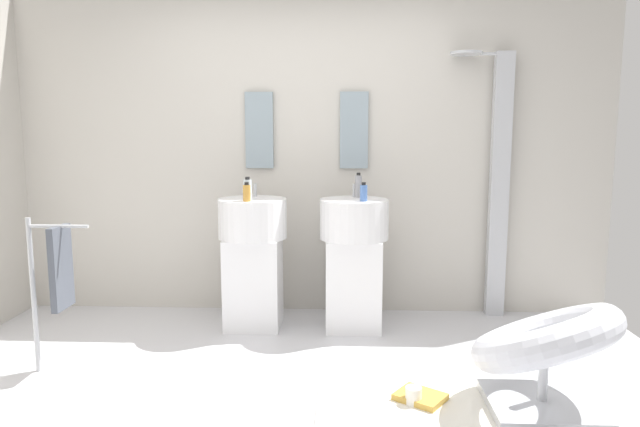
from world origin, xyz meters
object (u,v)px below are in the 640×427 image
at_px(shower_column, 497,180).
at_px(soap_bottle_blue, 364,193).
at_px(soap_bottle_grey, 358,186).
at_px(towel_rack, 57,271).
at_px(coffee_mug, 414,395).
at_px(magazine_ochre, 420,397).
at_px(soap_bottle_amber, 247,193).
at_px(pedestal_sink_left, 253,257).
at_px(lounge_chair, 545,347).
at_px(pedestal_sink_right, 354,258).
at_px(soap_bottle_clear, 248,190).

relative_size(shower_column, soap_bottle_blue, 15.25).
bearing_deg(soap_bottle_grey, soap_bottle_blue, -82.34).
height_order(towel_rack, coffee_mug, towel_rack).
xyz_separation_m(magazine_ochre, soap_bottle_amber, (-1.10, 1.01, 1.00)).
bearing_deg(pedestal_sink_left, lounge_chair, -36.17).
xyz_separation_m(soap_bottle_grey, soap_bottle_amber, (-0.79, -0.28, -0.02)).
bearing_deg(soap_bottle_blue, coffee_mug, -77.73).
height_order(pedestal_sink_right, coffee_mug, pedestal_sink_right).
height_order(pedestal_sink_right, soap_bottle_grey, soap_bottle_grey).
relative_size(lounge_chair, soap_bottle_blue, 8.21).
bearing_deg(pedestal_sink_left, magazine_ochre, -47.07).
distance_m(towel_rack, soap_bottle_blue, 2.03).
height_order(pedestal_sink_left, magazine_ochre, pedestal_sink_left).
distance_m(pedestal_sink_left, soap_bottle_clear, 0.52).
height_order(soap_bottle_clear, soap_bottle_grey, soap_bottle_grey).
bearing_deg(lounge_chair, shower_column, 84.72).
relative_size(towel_rack, coffee_mug, 10.32).
bearing_deg(magazine_ochre, soap_bottle_clear, 171.36).
bearing_deg(soap_bottle_blue, soap_bottle_amber, -177.10).
xyz_separation_m(coffee_mug, soap_bottle_blue, (-0.24, 1.10, 0.97)).
bearing_deg(lounge_chair, coffee_mug, 177.10).
distance_m(soap_bottle_clear, soap_bottle_grey, 0.82).
bearing_deg(soap_bottle_clear, soap_bottle_blue, 0.18).
bearing_deg(towel_rack, coffee_mug, -9.44).
height_order(pedestal_sink_right, magazine_ochre, pedestal_sink_right).
height_order(pedestal_sink_right, shower_column, shower_column).
height_order(pedestal_sink_left, soap_bottle_amber, soap_bottle_amber).
distance_m(pedestal_sink_left, soap_bottle_amber, 0.52).
distance_m(lounge_chair, magazine_ochre, 0.70).
height_order(magazine_ochre, soap_bottle_amber, soap_bottle_amber).
xyz_separation_m(shower_column, soap_bottle_amber, (-1.87, -0.51, -0.05)).
height_order(shower_column, soap_bottle_grey, shower_column).
distance_m(shower_column, soap_bottle_grey, 1.11).
bearing_deg(magazine_ochre, soap_bottle_blue, 140.00).
bearing_deg(shower_column, lounge_chair, -95.28).
relative_size(towel_rack, magazine_ochre, 3.83).
xyz_separation_m(soap_bottle_clear, soap_bottle_amber, (-0.00, -0.04, -0.02)).
xyz_separation_m(towel_rack, soap_bottle_amber, (1.03, 0.71, 0.40)).
distance_m(shower_column, soap_bottle_clear, 1.93).
xyz_separation_m(pedestal_sink_left, lounge_chair, (1.71, -1.25, -0.18)).
bearing_deg(soap_bottle_grey, coffee_mug, -78.53).
bearing_deg(shower_column, magazine_ochre, -116.81).
bearing_deg(pedestal_sink_right, soap_bottle_grey, 75.13).
bearing_deg(towel_rack, soap_bottle_blue, 22.23).
xyz_separation_m(shower_column, lounge_chair, (-0.15, -1.60, -0.73)).
bearing_deg(shower_column, towel_rack, -157.16).
relative_size(shower_column, towel_rack, 2.16).
distance_m(coffee_mug, soap_bottle_clear, 1.82).
distance_m(shower_column, soap_bottle_amber, 1.94).
bearing_deg(soap_bottle_grey, pedestal_sink_left, -171.36).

